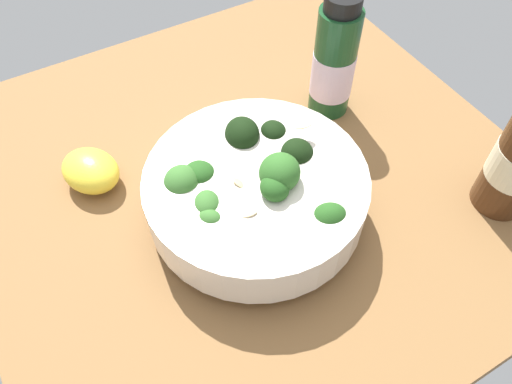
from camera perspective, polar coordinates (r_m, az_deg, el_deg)
name	(u,v)px	position (r cm, az deg, el deg)	size (l,w,h in cm)	color
ground_plane	(250,183)	(60.02, -0.69, 1.06)	(61.39, 61.39, 4.40)	brown
bowl_of_broccoli	(256,190)	(51.19, -0.02, 0.25)	(22.73, 22.73, 10.53)	silver
lemon_wedge	(91,171)	(58.73, -18.38, 2.33)	(7.02, 5.58, 4.01)	yellow
bottle_tall	(334,63)	(61.98, 8.91, 14.41)	(5.18, 5.18, 15.87)	#194723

